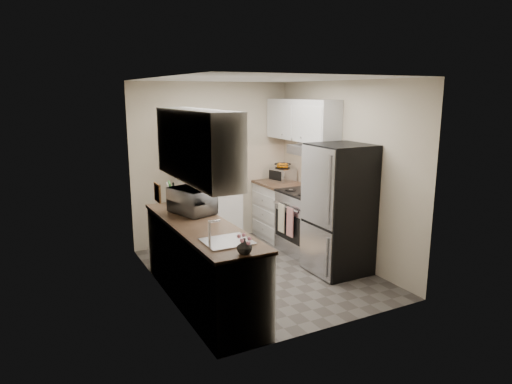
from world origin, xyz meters
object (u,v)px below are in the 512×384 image
Objects in this scene: pantry_cabinet at (208,183)px; microwave at (192,201)px; toaster_oven at (283,175)px; refrigerator at (339,209)px; wine_bottle at (174,195)px; electric_range at (306,221)px.

pantry_cabinet is 1.46m from microwave.
microwave is at bearing -160.90° from toaster_oven.
refrigerator is 6.34× the size of wine_bottle.
pantry_cabinet reaches higher than wine_bottle.
pantry_cabinet is at bearing 165.47° from toaster_oven.
electric_range is 0.88m from refrigerator.
electric_range is (1.17, -0.93, -0.52)m from pantry_cabinet.
electric_range is 0.66× the size of refrigerator.
microwave is 1.49× the size of toaster_oven.
pantry_cabinet is 2.07m from refrigerator.
toaster_oven is (2.00, 1.23, -0.05)m from microwave.
wine_bottle is at bearing 153.81° from refrigerator.
refrigerator reaches higher than wine_bottle.
microwave reaches higher than wine_bottle.
wine_bottle reaches higher than toaster_oven.
refrigerator is at bearing -107.64° from toaster_oven.
wine_bottle is at bearing -173.07° from toaster_oven.
wine_bottle is (-1.92, 0.95, 0.20)m from refrigerator.
toaster_oven is (0.15, 1.68, 0.18)m from refrigerator.
toaster_oven is (2.07, 0.73, -0.03)m from wine_bottle.
microwave is at bearing 166.39° from refrigerator.
microwave is (-1.85, 0.45, 0.22)m from refrigerator.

